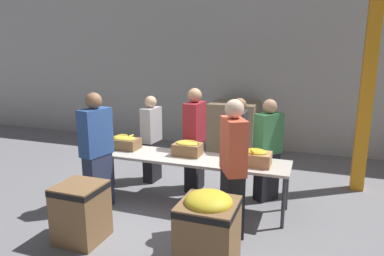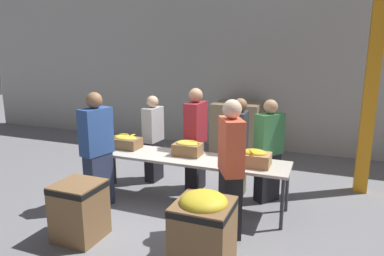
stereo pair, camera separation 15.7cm
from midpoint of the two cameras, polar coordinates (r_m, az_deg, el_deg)
name	(u,v)px [view 1 (the left image)]	position (r m, az deg, el deg)	size (l,w,h in m)	color
ground_plane	(186,203)	(5.55, -1.87, -12.40)	(30.00, 30.00, 0.00)	gray
wall_back	(237,66)	(8.46, 7.05, 10.15)	(16.00, 0.08, 4.00)	#B7B7B2
sorting_table	(186,160)	(5.29, -1.93, -5.31)	(3.14, 0.71, 0.77)	beige
banana_box_0	(125,142)	(5.80, -11.92, -2.37)	(0.48, 0.31, 0.23)	olive
banana_box_1	(188,148)	(5.31, -1.56, -3.32)	(0.43, 0.30, 0.25)	olive
banana_box_2	(255,157)	(4.92, 9.53, -4.81)	(0.45, 0.33, 0.25)	tan
volunteer_0	(152,139)	(6.28, -7.46, -1.90)	(0.24, 0.44, 1.58)	black
volunteer_1	(268,151)	(5.52, 11.70, -3.77)	(0.44, 0.48, 1.64)	black
volunteer_2	(238,148)	(5.62, 6.94, -3.35)	(0.23, 0.44, 1.63)	#6B604C
volunteer_3	(233,169)	(4.39, 5.79, -6.88)	(0.44, 0.53, 1.78)	black
volunteer_4	(195,141)	(5.79, -0.34, -2.10)	(0.26, 0.48, 1.76)	black
volunteer_5	(97,152)	(5.32, -16.40, -3.89)	(0.34, 0.52, 1.78)	#2D3856
donation_bin_0	(81,210)	(4.65, -18.96, -12.85)	(0.55, 0.55, 0.74)	olive
donation_bin_1	(208,228)	(3.89, 1.50, -16.31)	(0.62, 0.62, 0.88)	olive
support_pillar	(369,74)	(6.29, 26.74, 8.11)	(0.21, 0.21, 4.00)	orange
pallet_stack_0	(234,129)	(7.89, 6.44, -0.23)	(1.12, 1.12, 1.23)	olive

